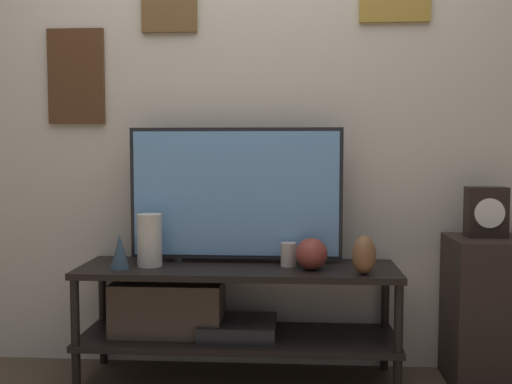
{
  "coord_description": "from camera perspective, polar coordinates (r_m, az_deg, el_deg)",
  "views": [
    {
      "loc": [
        0.27,
        -2.52,
        1.11
      ],
      "look_at": [
        0.09,
        0.26,
        0.91
      ],
      "focal_mm": 42.0,
      "sensor_mm": 36.0,
      "label": 1
    }
  ],
  "objects": [
    {
      "name": "media_console",
      "position": [
        2.91,
        -4.32,
        -10.98
      ],
      "size": [
        1.5,
        0.45,
        0.56
      ],
      "color": "black",
      "rests_on": "ground_plane"
    },
    {
      "name": "vase_round_glass",
      "position": [
        2.76,
        5.31,
        -5.89
      ],
      "size": [
        0.15,
        0.15,
        0.15
      ],
      "color": "brown",
      "rests_on": "media_console"
    },
    {
      "name": "vase_urn_stoneware",
      "position": [
        2.7,
        10.25,
        -5.92
      ],
      "size": [
        0.11,
        0.12,
        0.17
      ],
      "color": "brown",
      "rests_on": "media_console"
    },
    {
      "name": "mantel_clock",
      "position": [
        3.0,
        21.07,
        -1.79
      ],
      "size": [
        0.18,
        0.11,
        0.24
      ],
      "color": "black",
      "rests_on": "side_table"
    },
    {
      "name": "vase_slim_bronze",
      "position": [
        2.84,
        -12.85,
        -5.56
      ],
      "size": [
        0.09,
        0.09,
        0.16
      ],
      "color": "#2D4251",
      "rests_on": "media_console"
    },
    {
      "name": "wall_back",
      "position": [
        3.07,
        -1.31,
        8.75
      ],
      "size": [
        6.4,
        0.08,
        2.7
      ],
      "color": "beige",
      "rests_on": "ground_plane"
    },
    {
      "name": "candle_jar",
      "position": [
        2.85,
        3.13,
        -5.95
      ],
      "size": [
        0.08,
        0.08,
        0.11
      ],
      "color": "#C1B29E",
      "rests_on": "media_console"
    },
    {
      "name": "television",
      "position": [
        2.9,
        -1.94,
        -0.16
      ],
      "size": [
        1.03,
        0.05,
        0.66
      ],
      "color": "black",
      "rests_on": "media_console"
    },
    {
      "name": "side_table",
      "position": [
        3.06,
        21.48,
        -10.58
      ],
      "size": [
        0.39,
        0.37,
        0.7
      ],
      "color": "black",
      "rests_on": "ground_plane"
    },
    {
      "name": "vase_tall_ceramic",
      "position": [
        2.87,
        -10.1,
        -4.54
      ],
      "size": [
        0.12,
        0.12,
        0.25
      ],
      "color": "beige",
      "rests_on": "media_console"
    }
  ]
}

